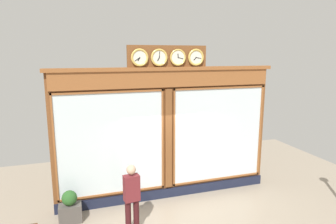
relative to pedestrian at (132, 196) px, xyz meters
name	(u,v)px	position (x,y,z in m)	size (l,w,h in m)	color
shop_facade	(167,133)	(-1.35, -1.56, 1.03)	(6.49, 0.42, 4.43)	brown
pedestrian	(132,196)	(0.00, 0.00, 0.00)	(0.38, 0.26, 1.69)	#3A1316
planter_box	(70,213)	(1.41, -0.93, -0.70)	(0.56, 0.36, 0.46)	#4C4742
planter_shrub	(69,198)	(1.41, -0.93, -0.28)	(0.38, 0.38, 0.38)	#285623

